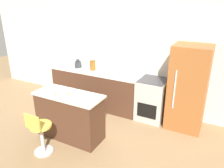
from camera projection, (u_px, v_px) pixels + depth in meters
name	position (u px, v px, depth m)	size (l,w,h in m)	color
ground_plane	(102.00, 113.00, 5.26)	(14.00, 14.00, 0.00)	#8E704C
wall_back	(115.00, 54.00, 5.37)	(8.00, 0.06, 2.60)	beige
back_counter	(97.00, 88.00, 5.53)	(2.29, 0.65, 0.92)	#4C2D1E
kitchen_island	(70.00, 116.00, 4.20)	(1.32, 0.56, 0.91)	#4C2D1E
oven_range	(152.00, 99.00, 4.89)	(0.60, 0.67, 0.92)	#B7B2A8
refrigerator	(188.00, 88.00, 4.41)	(0.72, 0.69, 1.75)	#995628
stool_chair	(40.00, 133.00, 3.74)	(0.38, 0.38, 0.82)	#B7B7BC
kettle	(78.00, 64.00, 5.56)	(0.18, 0.18, 0.23)	#333338
mixing_bowl	(115.00, 71.00, 5.11)	(0.29, 0.29, 0.11)	#C1B28E
canister_jar	(93.00, 65.00, 5.36)	(0.15, 0.15, 0.23)	brown
fruit_bowl	(63.00, 93.00, 4.00)	(0.29, 0.29, 0.06)	#C1B28E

